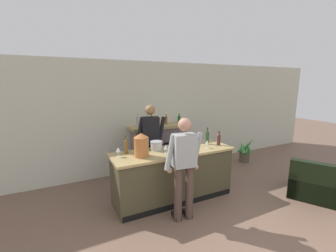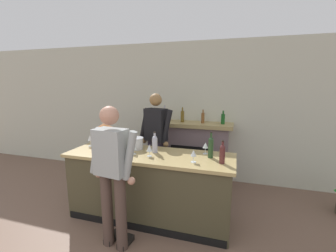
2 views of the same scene
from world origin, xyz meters
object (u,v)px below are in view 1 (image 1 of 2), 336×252
wine_bottle_rose_blush (219,139)px  wine_glass_mid_counter (207,143)px  person_bartender (151,142)px  wine_glass_by_dispenser (178,146)px  copper_dispenser (141,145)px  wine_glass_front_right (166,147)px  person_customer (184,165)px  armchair_black (314,184)px  wine_bottle_cabernet_heavy (174,142)px  wine_bottle_port_short (126,146)px  wine_bottle_riesling_slim (207,137)px  wine_glass_front_left (200,138)px  fireplace_stone (159,148)px  ice_bucket_steel (156,146)px  wine_glass_back_row (118,150)px  potted_plant_corner (245,152)px

wine_bottle_rose_blush → wine_glass_mid_counter: (-0.34, -0.07, -0.02)m
person_bartender → wine_glass_by_dispenser: size_ratio=10.76×
person_bartender → wine_bottle_rose_blush: size_ratio=6.14×
copper_dispenser → wine_glass_front_right: copper_dispenser is taller
person_customer → wine_bottle_rose_blush: size_ratio=5.88×
armchair_black → wine_glass_mid_counter: wine_glass_mid_counter is taller
person_customer → wine_glass_mid_counter: bearing=32.1°
wine_bottle_cabernet_heavy → wine_glass_by_dispenser: 0.18m
copper_dispenser → wine_bottle_port_short: bearing=123.6°
wine_bottle_riesling_slim → wine_glass_mid_counter: (-0.18, -0.24, -0.04)m
wine_bottle_cabernet_heavy → wine_glass_by_dispenser: (-0.01, -0.18, -0.02)m
person_customer → wine_glass_mid_counter: size_ratio=10.80×
wine_bottle_riesling_slim → wine_glass_mid_counter: 0.31m
wine_glass_by_dispenser → copper_dispenser: bearing=176.2°
wine_glass_front_right → wine_glass_front_left: 1.00m
wine_bottle_rose_blush → wine_glass_by_dispenser: size_ratio=1.75×
person_customer → wine_bottle_port_short: size_ratio=5.28×
wine_bottle_cabernet_heavy → wine_glass_mid_counter: size_ratio=1.90×
person_customer → wine_glass_by_dispenser: bearing=69.2°
person_customer → wine_glass_front_right: size_ratio=10.72×
wine_glass_mid_counter → wine_glass_front_right: bearing=174.5°
fireplace_stone → armchair_black: fireplace_stone is taller
wine_glass_by_dispenser → wine_glass_mid_counter: (0.62, -0.06, -0.00)m
wine_bottle_port_short → wine_glass_mid_counter: 1.56m
ice_bucket_steel → wine_bottle_rose_blush: wine_bottle_rose_blush is taller
wine_bottle_cabernet_heavy → wine_glass_front_left: wine_bottle_cabernet_heavy is taller
person_customer → wine_bottle_rose_blush: 1.33m
armchair_black → wine_glass_back_row: 3.86m
wine_glass_front_right → copper_dispenser: bearing=177.3°
armchair_black → wine_glass_back_row: wine_glass_back_row is taller
armchair_black → wine_glass_front_left: bearing=140.8°
wine_bottle_port_short → wine_glass_back_row: 0.22m
wine_glass_front_left → wine_glass_mid_counter: size_ratio=1.03×
person_bartender → wine_bottle_riesling_slim: person_bartender is taller
potted_plant_corner → wine_glass_mid_counter: bearing=-153.7°
ice_bucket_steel → wine_glass_front_right: 0.26m
armchair_black → wine_glass_front_left: wine_glass_front_left is taller
wine_glass_mid_counter → person_bartender: bearing=132.8°
wine_bottle_port_short → wine_glass_back_row: size_ratio=1.85×
armchair_black → copper_dispenser: 3.50m
wine_bottle_cabernet_heavy → fireplace_stone: bearing=77.7°
wine_bottle_port_short → fireplace_stone: bearing=44.8°
wine_glass_front_right → person_bartender: bearing=87.5°
wine_bottle_rose_blush → ice_bucket_steel: bearing=168.6°
ice_bucket_steel → wine_glass_back_row: size_ratio=1.32×
wine_glass_back_row → ice_bucket_steel: bearing=5.5°
person_bartender → wine_bottle_riesling_slim: 1.20m
wine_glass_front_right → fireplace_stone: bearing=69.9°
wine_bottle_riesling_slim → wine_glass_front_right: 1.05m
wine_glass_front_left → wine_bottle_cabernet_heavy: bearing=-167.6°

